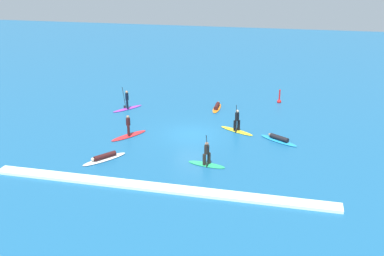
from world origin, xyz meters
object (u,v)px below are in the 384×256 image
Objects in this scene: surfer_on_blue_board at (279,139)px; marker_buoy at (279,100)px; surfer_on_purple_board at (127,104)px; surfer_on_red_board at (129,132)px; surfer_on_white_board at (104,158)px; surfer_on_green_board at (207,159)px; surfer_on_orange_board at (217,107)px; surfer_on_yellow_board at (237,126)px.

marker_buoy reaches higher than surfer_on_blue_board.
surfer_on_purple_board reaches higher than surfer_on_blue_board.
surfer_on_red_board is at bearing -133.83° from marker_buoy.
surfer_on_purple_board is 10.96m from surfer_on_white_board.
surfer_on_orange_board is at bearing 107.28° from surfer_on_green_board.
surfer_on_red_board is at bearing 162.12° from surfer_on_green_board.
surfer_on_yellow_board is 0.97× the size of surfer_on_blue_board.
surfer_on_green_board is 7.76m from surfer_on_red_board.
surfer_on_red_board is at bearing 40.99° from surfer_on_blue_board.
surfer_on_yellow_board reaches higher than surfer_on_white_board.
marker_buoy is at bearing 100.12° from surfer_on_yellow_board.
surfer_on_white_board is 19.17m from marker_buoy.
surfer_on_purple_board reaches higher than surfer_on_red_board.
surfer_on_orange_board is 2.10× the size of marker_buoy.
surfer_on_yellow_board is 8.92m from marker_buoy.
surfer_on_yellow_board is at bearing 90.96° from surfer_on_green_board.
surfer_on_yellow_board is 1.02× the size of surfer_on_orange_board.
marker_buoy is (10.92, 15.75, 0.10)m from surfer_on_white_board.
surfer_on_purple_board is (-7.90, -1.98, 0.26)m from surfer_on_orange_board.
surfer_on_white_board is (2.43, -10.68, -0.27)m from surfer_on_purple_board.
surfer_on_blue_board is 12.82m from surfer_on_white_board.
surfer_on_blue_board is 9.74m from marker_buoy.
surfer_on_blue_board is at bearing 154.37° from surfer_on_white_board.
surfer_on_red_board is 1.03× the size of surfer_on_white_board.
marker_buoy is at bearing -178.35° from surfer_on_white_board.
surfer_on_blue_board is 11.37m from surfer_on_red_board.
surfer_on_blue_board is 0.99× the size of surfer_on_red_board.
surfer_on_red_board is (2.50, -6.24, -0.05)m from surfer_on_purple_board.
surfer_on_yellow_board is 1.02× the size of surfer_on_purple_board.
surfer_on_yellow_board is 5.91m from surfer_on_orange_board.
surfer_on_white_board is at bearing 46.74° from surfer_on_purple_board.
surfer_on_white_board is (-7.99, -7.32, -0.31)m from surfer_on_yellow_board.
surfer_on_purple_board is 14.28m from marker_buoy.
surfer_on_orange_board is 0.96× the size of surfer_on_white_board.
surfer_on_yellow_board reaches higher than surfer_on_blue_board.
surfer_on_green_board is 0.91× the size of surfer_on_purple_board.
surfer_on_yellow_board reaches higher than surfer_on_orange_board.
surfer_on_green_board reaches higher than surfer_on_red_board.
surfer_on_yellow_board is at bearing -155.91° from surfer_on_orange_board.
surfer_on_yellow_board is 3.59m from surfer_on_blue_board.
surfer_on_green_board is (-1.10, -6.57, 0.01)m from surfer_on_yellow_board.
marker_buoy is at bearing -54.61° from surfer_on_blue_board.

